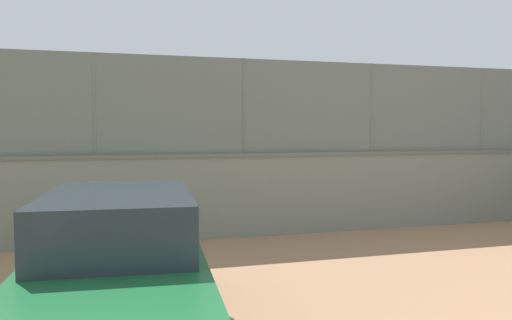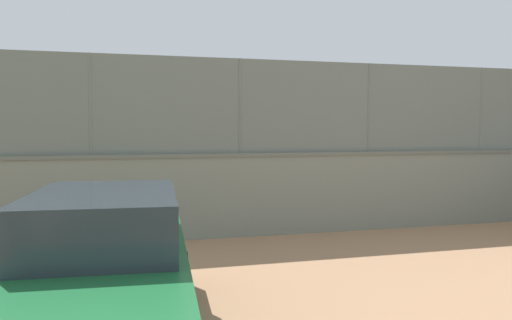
# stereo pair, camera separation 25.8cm
# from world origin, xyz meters

# --- Properties ---
(ground_plane) EXTENTS (260.00, 260.00, 0.00)m
(ground_plane) POSITION_xyz_m (0.00, 0.00, 0.00)
(ground_plane) COLOR tan
(perimeter_wall) EXTENTS (32.13, 1.53, 1.87)m
(perimeter_wall) POSITION_xyz_m (0.23, 12.49, 0.95)
(perimeter_wall) COLOR gray
(perimeter_wall) RESTS_ON ground_plane
(fence_panel_on_wall) EXTENTS (31.54, 1.26, 2.09)m
(fence_panel_on_wall) POSITION_xyz_m (0.23, 12.49, 2.91)
(fence_panel_on_wall) COLOR slate
(fence_panel_on_wall) RESTS_ON perimeter_wall
(player_near_wall_returning) EXTENTS (1.05, 0.77, 1.69)m
(player_near_wall_returning) POSITION_xyz_m (0.42, 0.03, 1.00)
(player_near_wall_returning) COLOR navy
(player_near_wall_returning) RESTS_ON ground_plane
(player_foreground_swinging) EXTENTS (1.02, 0.78, 1.64)m
(player_foreground_swinging) POSITION_xyz_m (-5.11, 10.27, 0.97)
(player_foreground_swinging) COLOR #591919
(player_foreground_swinging) RESTS_ON ground_plane
(player_baseline_waiting) EXTENTS (0.99, 0.68, 1.69)m
(player_baseline_waiting) POSITION_xyz_m (-3.11, 1.05, 1.00)
(player_baseline_waiting) COLOR #B2B2B2
(player_baseline_waiting) RESTS_ON ground_plane
(sports_ball) EXTENTS (0.08, 0.08, 0.08)m
(sports_ball) POSITION_xyz_m (0.42, 2.45, 0.04)
(sports_ball) COLOR white
(sports_ball) RESTS_ON ground_plane
(parked_car_green) EXTENTS (2.41, 4.71, 1.69)m
(parked_car_green) POSITION_xyz_m (3.18, 17.46, 0.87)
(parked_car_green) COLOR #1E6B38
(parked_car_green) RESTS_ON ground_plane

